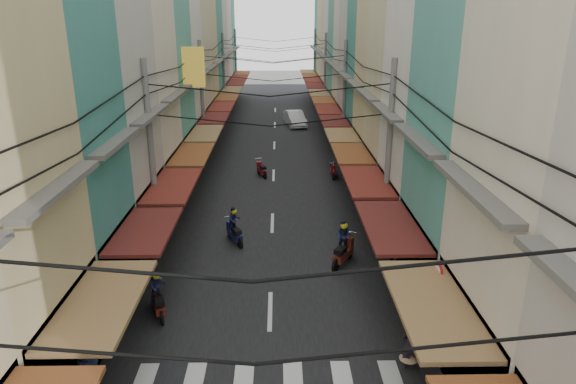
{
  "coord_description": "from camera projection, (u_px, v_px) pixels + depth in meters",
  "views": [
    {
      "loc": [
        0.33,
        -17.53,
        9.76
      ],
      "look_at": [
        0.73,
        3.65,
        2.44
      ],
      "focal_mm": 32.0,
      "sensor_mm": 36.0,
      "label": 1
    }
  ],
  "objects": [
    {
      "name": "ground",
      "position": [
        271.0,
        283.0,
        19.75
      ],
      "size": [
        160.0,
        160.0,
        0.0
      ],
      "primitive_type": "plane",
      "color": "slate",
      "rests_on": "ground"
    },
    {
      "name": "road",
      "position": [
        274.0,
        152.0,
        38.65
      ],
      "size": [
        10.0,
        80.0,
        0.02
      ],
      "primitive_type": "cube",
      "color": "black",
      "rests_on": "ground"
    },
    {
      "name": "sidewalk_left",
      "position": [
        188.0,
        152.0,
        38.52
      ],
      "size": [
        3.0,
        80.0,
        0.06
      ],
      "primitive_type": "cube",
      "color": "gray",
      "rests_on": "ground"
    },
    {
      "name": "sidewalk_right",
      "position": [
        360.0,
        151.0,
        38.76
      ],
      "size": [
        3.0,
        80.0,
        0.06
      ],
      "primitive_type": "cube",
      "color": "gray",
      "rests_on": "ground"
    },
    {
      "name": "building_row_left",
      "position": [
        146.0,
        15.0,
        32.06
      ],
      "size": [
        7.8,
        67.67,
        23.7
      ],
      "color": "silver",
      "rests_on": "ground"
    },
    {
      "name": "building_row_right",
      "position": [
        398.0,
        21.0,
        32.36
      ],
      "size": [
        7.8,
        68.98,
        22.59
      ],
      "color": "teal",
      "rests_on": "ground"
    },
    {
      "name": "utility_poles",
      "position": [
        273.0,
        69.0,
        31.78
      ],
      "size": [
        10.2,
        66.13,
        8.2
      ],
      "color": "gray",
      "rests_on": "ground"
    },
    {
      "name": "white_car",
      "position": [
        295.0,
        126.0,
        47.72
      ],
      "size": [
        5.15,
        2.72,
        1.73
      ],
      "primitive_type": "imported",
      "rotation": [
        0.0,
        0.0,
        0.17
      ],
      "color": "white",
      "rests_on": "ground"
    },
    {
      "name": "bicycle",
      "position": [
        451.0,
        273.0,
        20.51
      ],
      "size": [
        1.65,
        0.7,
        1.11
      ],
      "primitive_type": "imported",
      "rotation": [
        0.0,
        0.0,
        1.51
      ],
      "color": "black",
      "rests_on": "ground"
    },
    {
      "name": "moving_scooters",
      "position": [
        275.0,
        230.0,
        23.27
      ],
      "size": [
        7.99,
        17.67,
        1.95
      ],
      "color": "black",
      "rests_on": "ground"
    },
    {
      "name": "parked_scooters",
      "position": [
        380.0,
        323.0,
        16.35
      ],
      "size": [
        12.7,
        13.39,
        0.98
      ],
      "color": "black",
      "rests_on": "ground"
    },
    {
      "name": "pedestrians",
      "position": [
        163.0,
        239.0,
        21.13
      ],
      "size": [
        11.77,
        17.92,
        2.21
      ],
      "color": "black",
      "rests_on": "ground"
    },
    {
      "name": "market_umbrella",
      "position": [
        525.0,
        298.0,
        14.36
      ],
      "size": [
        2.45,
        2.45,
        2.58
      ],
      "color": "#B2B2B7",
      "rests_on": "ground"
    },
    {
      "name": "traffic_sign",
      "position": [
        437.0,
        290.0,
        14.49
      ],
      "size": [
        0.1,
        0.71,
        3.26
      ],
      "color": "gray",
      "rests_on": "ground"
    }
  ]
}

